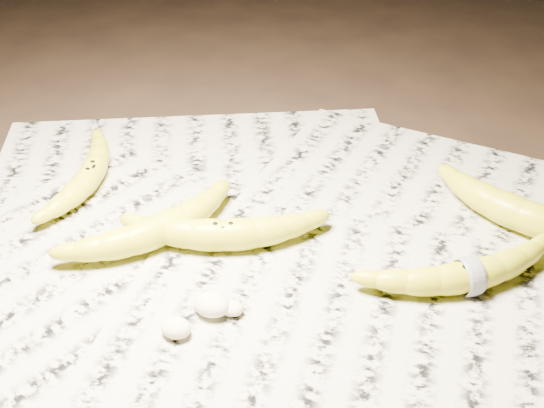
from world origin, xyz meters
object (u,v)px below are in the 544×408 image
(banana_left_a, at_px, (90,173))
(banana_left_b, at_px, (158,228))
(banana_upper_a, at_px, (523,213))
(banana_taped, at_px, (469,273))
(banana_center, at_px, (224,232))

(banana_left_a, distance_m, banana_left_b, 0.16)
(banana_left_b, distance_m, banana_upper_a, 0.43)
(banana_taped, bearing_deg, banana_center, 148.79)
(banana_center, bearing_deg, banana_left_a, 142.15)
(banana_taped, bearing_deg, banana_left_b, 150.69)
(banana_left_a, xyz_separation_m, banana_taped, (0.49, -0.05, 0.00))
(banana_center, xyz_separation_m, banana_taped, (0.28, 0.02, -0.00))
(banana_left_a, relative_size, banana_center, 0.89)
(banana_upper_a, bearing_deg, banana_center, -136.73)
(banana_left_a, height_order, banana_taped, banana_taped)
(banana_left_a, distance_m, banana_taped, 0.49)
(banana_left_b, height_order, banana_taped, banana_left_b)
(banana_left_a, xyz_separation_m, banana_center, (0.21, -0.07, 0.00))
(banana_left_a, xyz_separation_m, banana_left_b, (0.14, -0.08, 0.00))
(banana_left_b, xyz_separation_m, banana_taped, (0.35, 0.04, -0.00))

